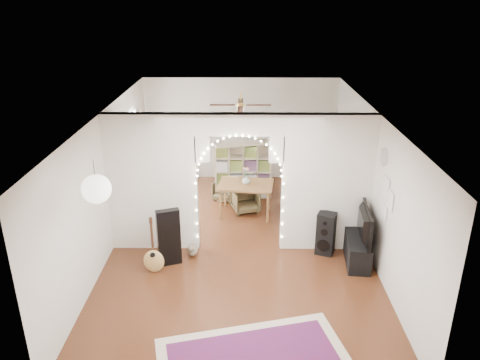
{
  "coord_description": "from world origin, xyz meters",
  "views": [
    {
      "loc": [
        0.09,
        -8.17,
        4.71
      ],
      "look_at": [
        0.01,
        0.3,
        1.3
      ],
      "focal_mm": 35.0,
      "sensor_mm": 36.0,
      "label": 1
    }
  ],
  "objects_px": {
    "acoustic_guitar": "(153,252)",
    "media_console": "(357,250)",
    "dining_table": "(246,187)",
    "dining_chair_left": "(245,200)",
    "bookcase": "(243,170)",
    "floor_speaker": "(326,234)",
    "dining_chair_right": "(225,190)"
  },
  "relations": [
    {
      "from": "media_console",
      "to": "bookcase",
      "type": "bearing_deg",
      "value": 131.14
    },
    {
      "from": "acoustic_guitar",
      "to": "dining_chair_right",
      "type": "bearing_deg",
      "value": 55.42
    },
    {
      "from": "media_console",
      "to": "dining_chair_right",
      "type": "bearing_deg",
      "value": 137.76
    },
    {
      "from": "dining_chair_left",
      "to": "bookcase",
      "type": "bearing_deg",
      "value": 77.49
    },
    {
      "from": "bookcase",
      "to": "acoustic_guitar",
      "type": "bearing_deg",
      "value": -128.56
    },
    {
      "from": "dining_chair_left",
      "to": "acoustic_guitar",
      "type": "bearing_deg",
      "value": -139.01
    },
    {
      "from": "dining_chair_left",
      "to": "dining_chair_right",
      "type": "bearing_deg",
      "value": 111.07
    },
    {
      "from": "floor_speaker",
      "to": "media_console",
      "type": "bearing_deg",
      "value": -7.57
    },
    {
      "from": "dining_table",
      "to": "bookcase",
      "type": "bearing_deg",
      "value": 100.45
    },
    {
      "from": "dining_chair_right",
      "to": "media_console",
      "type": "bearing_deg",
      "value": -27.29
    },
    {
      "from": "acoustic_guitar",
      "to": "dining_chair_right",
      "type": "height_order",
      "value": "acoustic_guitar"
    },
    {
      "from": "floor_speaker",
      "to": "dining_table",
      "type": "height_order",
      "value": "floor_speaker"
    },
    {
      "from": "bookcase",
      "to": "dining_chair_left",
      "type": "relative_size",
      "value": 2.39
    },
    {
      "from": "media_console",
      "to": "acoustic_guitar",
      "type": "bearing_deg",
      "value": -168.69
    },
    {
      "from": "media_console",
      "to": "dining_chair_right",
      "type": "height_order",
      "value": "media_console"
    },
    {
      "from": "floor_speaker",
      "to": "bookcase",
      "type": "xyz_separation_m",
      "value": [
        -1.59,
        2.66,
        0.28
      ]
    },
    {
      "from": "floor_speaker",
      "to": "dining_table",
      "type": "xyz_separation_m",
      "value": [
        -1.53,
        1.68,
        0.26
      ]
    },
    {
      "from": "dining_table",
      "to": "dining_chair_right",
      "type": "distance_m",
      "value": 1.08
    },
    {
      "from": "media_console",
      "to": "bookcase",
      "type": "height_order",
      "value": "bookcase"
    },
    {
      "from": "dining_table",
      "to": "dining_chair_left",
      "type": "xyz_separation_m",
      "value": [
        -0.01,
        0.19,
        -0.42
      ]
    },
    {
      "from": "acoustic_guitar",
      "to": "dining_table",
      "type": "xyz_separation_m",
      "value": [
        1.65,
        2.38,
        0.28
      ]
    },
    {
      "from": "media_console",
      "to": "bookcase",
      "type": "xyz_separation_m",
      "value": [
        -2.14,
        2.98,
        0.45
      ]
    },
    {
      "from": "acoustic_guitar",
      "to": "media_console",
      "type": "distance_m",
      "value": 3.75
    },
    {
      "from": "bookcase",
      "to": "dining_chair_left",
      "type": "xyz_separation_m",
      "value": [
        0.05,
        -0.79,
        -0.43
      ]
    },
    {
      "from": "dining_chair_left",
      "to": "dining_chair_right",
      "type": "height_order",
      "value": "dining_chair_left"
    },
    {
      "from": "media_console",
      "to": "dining_table",
      "type": "bearing_deg",
      "value": 141.59
    },
    {
      "from": "bookcase",
      "to": "dining_chair_right",
      "type": "xyz_separation_m",
      "value": [
        -0.45,
        -0.14,
        -0.47
      ]
    },
    {
      "from": "floor_speaker",
      "to": "bookcase",
      "type": "relative_size",
      "value": 0.61
    },
    {
      "from": "dining_table",
      "to": "dining_chair_left",
      "type": "bearing_deg",
      "value": 99.01
    },
    {
      "from": "dining_chair_right",
      "to": "acoustic_guitar",
      "type": "bearing_deg",
      "value": -89.12
    },
    {
      "from": "bookcase",
      "to": "dining_table",
      "type": "distance_m",
      "value": 0.98
    },
    {
      "from": "floor_speaker",
      "to": "dining_chair_right",
      "type": "distance_m",
      "value": 3.25
    }
  ]
}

